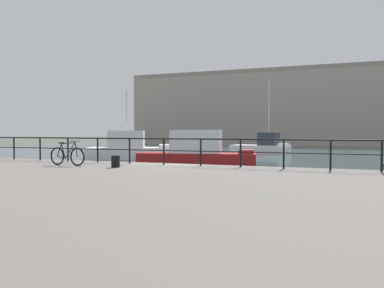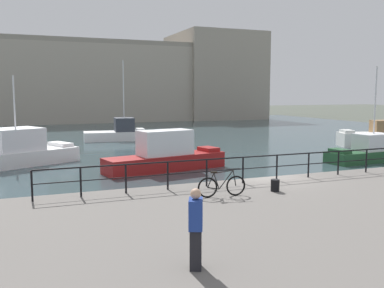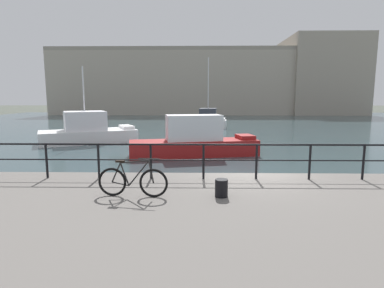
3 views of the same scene
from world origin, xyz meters
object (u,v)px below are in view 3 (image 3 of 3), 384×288
harbor_building (234,83)px  moored_cabin_cruiser (88,131)px  moored_small_launch (195,141)px  mooring_bollard (221,188)px  parked_bicycle (133,181)px  moored_red_daysailer (203,121)px

harbor_building → moored_cabin_cruiser: harbor_building is taller
moored_small_launch → mooring_bollard: (0.78, -10.55, 0.27)m
moored_cabin_cruiser → parked_bicycle: size_ratio=4.21×
moored_red_daysailer → harbor_building: bearing=83.5°
harbor_building → moored_cabin_cruiser: bearing=-110.1°
moored_small_launch → parked_bicycle: size_ratio=4.32×
moored_red_daysailer → parked_bicycle: size_ratio=4.33×
moored_small_launch → mooring_bollard: moored_small_launch is taller
mooring_bollard → moored_red_daysailer: bearing=90.2°
harbor_building → mooring_bollard: size_ratio=136.37×
moored_small_launch → parked_bicycle: moored_small_launch is taller
moored_cabin_cruiser → parked_bicycle: 17.17m
harbor_building → moored_small_launch: (-7.52, -47.77, -5.43)m
moored_red_daysailer → moored_small_launch: (-0.69, -16.97, 0.13)m
moored_red_daysailer → moored_small_launch: size_ratio=1.00×
harbor_building → mooring_bollard: (-6.74, -58.32, -5.16)m
moored_red_daysailer → mooring_bollard: bearing=-83.8°
harbor_building → parked_bicycle: 59.25m
moored_red_daysailer → moored_small_launch: 16.99m
harbor_building → moored_small_launch: bearing=-98.9°
harbor_building → moored_cabin_cruiser: 45.63m
moored_cabin_cruiser → moored_small_launch: moored_cabin_cruiser is taller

